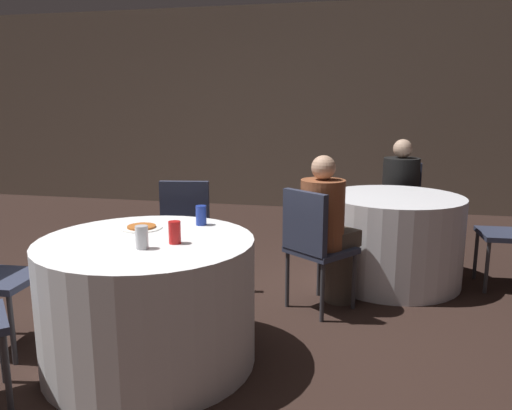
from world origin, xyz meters
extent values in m
plane|color=black|center=(0.00, 0.00, 0.00)|extent=(16.00, 16.00, 0.00)
cube|color=gray|center=(0.00, 4.64, 1.40)|extent=(16.00, 0.06, 2.80)
cylinder|color=white|center=(0.20, 0.06, 0.36)|extent=(1.21, 1.21, 0.73)
cylinder|color=silver|center=(1.63, 1.74, 0.36)|extent=(1.12, 1.12, 0.73)
cylinder|color=#333338|center=(-0.47, -0.33, 0.21)|extent=(0.03, 0.03, 0.42)
cylinder|color=#333338|center=(-0.23, -0.58, 0.21)|extent=(0.03, 0.03, 0.42)
cube|color=#2D3347|center=(0.05, 0.98, 0.44)|extent=(0.46, 0.46, 0.04)
cube|color=#2D3347|center=(0.02, 1.15, 0.67)|extent=(0.38, 0.11, 0.43)
cylinder|color=#333338|center=(0.25, 0.83, 0.21)|extent=(0.03, 0.03, 0.42)
cylinder|color=#333338|center=(-0.09, 0.78, 0.21)|extent=(0.03, 0.03, 0.42)
cylinder|color=#333338|center=(0.19, 1.17, 0.21)|extent=(0.03, 0.03, 0.42)
cylinder|color=#333338|center=(-0.14, 1.12, 0.21)|extent=(0.03, 0.03, 0.42)
cube|color=#2D3347|center=(-0.72, 0.01, 0.44)|extent=(0.42, 0.42, 0.04)
cylinder|color=#333338|center=(-0.56, 0.19, 0.21)|extent=(0.03, 0.03, 0.42)
cylinder|color=#333338|center=(-0.54, -0.15, 0.21)|extent=(0.03, 0.03, 0.42)
cube|color=#2D3347|center=(1.10, 1.04, 0.44)|extent=(0.56, 0.56, 0.04)
cube|color=#2D3347|center=(0.99, 0.90, 0.67)|extent=(0.33, 0.27, 0.43)
cylinder|color=#333338|center=(1.06, 1.28, 0.21)|extent=(0.03, 0.03, 0.42)
cylinder|color=#333338|center=(1.33, 1.07, 0.21)|extent=(0.03, 0.03, 0.42)
cylinder|color=#333338|center=(0.86, 1.01, 0.21)|extent=(0.03, 0.03, 0.42)
cylinder|color=#333338|center=(1.13, 0.80, 0.21)|extent=(0.03, 0.03, 0.42)
cube|color=#2D3347|center=(1.73, 2.62, 0.44)|extent=(0.44, 0.44, 0.04)
cube|color=#2D3347|center=(1.75, 2.80, 0.67)|extent=(0.38, 0.09, 0.43)
cylinder|color=#333338|center=(1.88, 2.43, 0.21)|extent=(0.03, 0.03, 0.42)
cylinder|color=#333338|center=(1.54, 2.47, 0.21)|extent=(0.03, 0.03, 0.42)
cylinder|color=#333338|center=(1.92, 2.77, 0.21)|extent=(0.03, 0.03, 0.42)
cylinder|color=#333338|center=(1.58, 2.81, 0.21)|extent=(0.03, 0.03, 0.42)
cube|color=#2D3347|center=(2.51, 1.78, 0.44)|extent=(0.42, 0.42, 0.04)
cylinder|color=#333338|center=(2.34, 1.61, 0.21)|extent=(0.03, 0.03, 0.42)
cylinder|color=#333338|center=(2.33, 1.95, 0.21)|extent=(0.03, 0.03, 0.42)
cylinder|color=#4C4238|center=(1.23, 1.22, 0.23)|extent=(0.24, 0.24, 0.46)
cube|color=#4C4238|center=(1.16, 1.13, 0.51)|extent=(0.43, 0.43, 0.12)
cylinder|color=brown|center=(1.10, 1.04, 0.70)|extent=(0.31, 0.31, 0.49)
sphere|color=tan|center=(1.10, 1.04, 1.03)|extent=(0.17, 0.17, 0.17)
cylinder|color=#282828|center=(1.70, 2.40, 0.23)|extent=(0.24, 0.24, 0.46)
cube|color=#282828|center=(1.71, 2.51, 0.51)|extent=(0.37, 0.36, 0.12)
cylinder|color=black|center=(1.73, 2.62, 0.71)|extent=(0.35, 0.35, 0.49)
sphere|color=#DBB293|center=(1.73, 2.62, 1.04)|extent=(0.18, 0.18, 0.18)
cylinder|color=white|center=(0.07, 0.29, 0.73)|extent=(0.25, 0.25, 0.01)
cylinder|color=#B25B23|center=(0.07, 0.29, 0.74)|extent=(0.17, 0.17, 0.01)
cylinder|color=red|center=(0.39, 0.02, 0.79)|extent=(0.07, 0.07, 0.12)
cylinder|color=silver|center=(0.26, -0.11, 0.79)|extent=(0.07, 0.07, 0.12)
cylinder|color=#1E38A5|center=(0.40, 0.45, 0.79)|extent=(0.07, 0.07, 0.12)
camera|label=1|loc=(1.37, -2.42, 1.47)|focal=35.00mm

